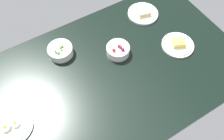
% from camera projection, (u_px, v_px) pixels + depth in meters
% --- Properties ---
extents(dining_table, '(1.53, 0.93, 0.04)m').
position_uv_depth(dining_table, '(112.00, 74.00, 1.37)').
color(dining_table, black).
rests_on(dining_table, ground).
extents(plate_cheese, '(0.20, 0.20, 0.05)m').
position_uv_depth(plate_cheese, '(178.00, 45.00, 1.44)').
color(plate_cheese, white).
rests_on(plate_cheese, dining_table).
extents(plate_sandwich, '(0.20, 0.20, 0.05)m').
position_uv_depth(plate_sandwich, '(143.00, 13.00, 1.58)').
color(plate_sandwich, white).
rests_on(plate_sandwich, dining_table).
extents(bowl_berries, '(0.14, 0.14, 0.07)m').
position_uv_depth(bowl_berries, '(118.00, 50.00, 1.40)').
color(bowl_berries, white).
rests_on(bowl_berries, dining_table).
extents(plate_eggs, '(0.20, 0.20, 0.05)m').
position_uv_depth(plate_eggs, '(12.00, 126.00, 1.18)').
color(plate_eggs, white).
rests_on(plate_eggs, dining_table).
extents(bowl_peas, '(0.15, 0.15, 0.07)m').
position_uv_depth(bowl_peas, '(60.00, 51.00, 1.40)').
color(bowl_peas, white).
rests_on(bowl_peas, dining_table).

